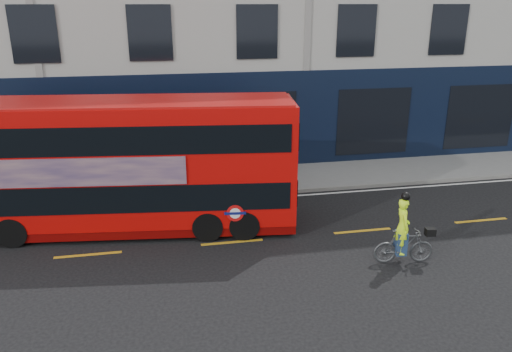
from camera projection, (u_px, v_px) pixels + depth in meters
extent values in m
plane|color=black|center=(383.00, 254.00, 13.74)|extent=(120.00, 120.00, 0.00)
cube|color=gray|center=(314.00, 176.00, 19.75)|extent=(60.00, 3.00, 0.12)
cube|color=slate|center=(326.00, 189.00, 18.36)|extent=(60.00, 0.12, 0.13)
cube|color=black|center=(305.00, 120.00, 20.48)|extent=(50.00, 0.08, 4.00)
cube|color=silver|center=(328.00, 193.00, 18.10)|extent=(58.00, 0.10, 0.01)
cube|color=#C40907|center=(128.00, 161.00, 14.64)|extent=(9.93, 3.36, 3.50)
cube|color=#620403|center=(133.00, 220.00, 15.26)|extent=(9.93, 3.32, 0.27)
cube|color=black|center=(130.00, 186.00, 14.89)|extent=(9.55, 3.36, 0.80)
cube|color=black|center=(125.00, 131.00, 14.34)|extent=(9.55, 3.36, 0.80)
cube|color=#A20C0B|center=(123.00, 102.00, 14.05)|extent=(9.73, 3.25, 0.07)
cube|color=black|center=(292.00, 182.00, 15.22)|extent=(0.28, 1.98, 0.80)
cube|color=black|center=(294.00, 128.00, 14.67)|extent=(0.28, 1.98, 0.80)
cube|color=#A77A74|center=(87.00, 172.00, 13.48)|extent=(5.28, 0.67, 0.80)
cylinder|color=red|center=(235.00, 213.00, 14.19)|extent=(0.49, 0.08, 0.50)
cylinder|color=white|center=(235.00, 213.00, 14.19)|extent=(0.32, 0.06, 0.32)
cube|color=#0C1459|center=(235.00, 213.00, 14.18)|extent=(0.62, 0.09, 0.08)
cylinder|color=black|center=(243.00, 211.00, 15.43)|extent=(1.15, 2.35, 0.89)
cylinder|color=black|center=(208.00, 212.00, 15.35)|extent=(1.15, 2.35, 0.89)
cylinder|color=black|center=(25.00, 218.00, 14.98)|extent=(1.15, 2.35, 0.89)
imported|color=#474A4C|center=(404.00, 246.00, 13.15)|extent=(1.64, 0.65, 0.96)
imported|color=#C7FB18|center=(402.00, 226.00, 12.95)|extent=(0.43, 0.59, 1.51)
cube|color=black|center=(430.00, 232.00, 13.05)|extent=(0.27, 0.23, 0.20)
cube|color=navy|center=(401.00, 243.00, 13.11)|extent=(0.31, 0.37, 0.63)
sphere|color=black|center=(406.00, 196.00, 12.67)|extent=(0.23, 0.23, 0.23)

